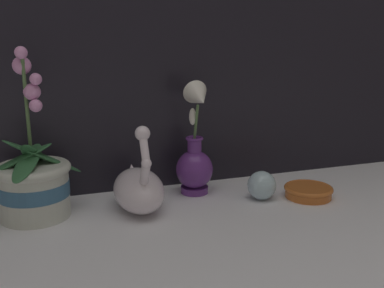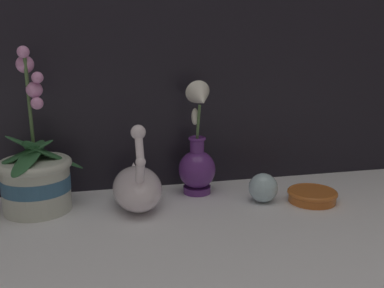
{
  "view_description": "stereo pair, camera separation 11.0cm",
  "coord_description": "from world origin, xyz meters",
  "px_view_note": "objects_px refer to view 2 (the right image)",
  "views": [
    {
      "loc": [
        -0.31,
        -0.87,
        0.41
      ],
      "look_at": [
        0.03,
        0.14,
        0.15
      ],
      "focal_mm": 42.0,
      "sensor_mm": 36.0,
      "label": 1
    },
    {
      "loc": [
        -0.21,
        -0.9,
        0.41
      ],
      "look_at": [
        0.03,
        0.14,
        0.15
      ],
      "focal_mm": 42.0,
      "sensor_mm": 36.0,
      "label": 2
    }
  ],
  "objects_px": {
    "orchid_potted_plant": "(36,177)",
    "amber_dish": "(312,195)",
    "blue_vase": "(198,156)",
    "glass_sphere": "(263,188)",
    "swan_figurine": "(137,186)"
  },
  "relations": [
    {
      "from": "orchid_potted_plant",
      "to": "amber_dish",
      "type": "xyz_separation_m",
      "value": [
        0.67,
        -0.1,
        -0.07
      ]
    },
    {
      "from": "orchid_potted_plant",
      "to": "blue_vase",
      "type": "xyz_separation_m",
      "value": [
        0.4,
        0.03,
        0.02
      ]
    },
    {
      "from": "orchid_potted_plant",
      "to": "blue_vase",
      "type": "relative_size",
      "value": 1.29
    },
    {
      "from": "blue_vase",
      "to": "orchid_potted_plant",
      "type": "bearing_deg",
      "value": -176.21
    },
    {
      "from": "orchid_potted_plant",
      "to": "blue_vase",
      "type": "height_order",
      "value": "orchid_potted_plant"
    },
    {
      "from": "blue_vase",
      "to": "amber_dish",
      "type": "relative_size",
      "value": 2.4
    },
    {
      "from": "glass_sphere",
      "to": "orchid_potted_plant",
      "type": "bearing_deg",
      "value": 172.81
    },
    {
      "from": "blue_vase",
      "to": "amber_dish",
      "type": "distance_m",
      "value": 0.31
    },
    {
      "from": "orchid_potted_plant",
      "to": "swan_figurine",
      "type": "distance_m",
      "value": 0.24
    },
    {
      "from": "blue_vase",
      "to": "swan_figurine",
      "type": "bearing_deg",
      "value": -158.89
    },
    {
      "from": "orchid_potted_plant",
      "to": "blue_vase",
      "type": "bearing_deg",
      "value": 3.79
    },
    {
      "from": "swan_figurine",
      "to": "amber_dish",
      "type": "height_order",
      "value": "swan_figurine"
    },
    {
      "from": "swan_figurine",
      "to": "blue_vase",
      "type": "bearing_deg",
      "value": 21.11
    },
    {
      "from": "glass_sphere",
      "to": "amber_dish",
      "type": "xyz_separation_m",
      "value": [
        0.12,
        -0.03,
        -0.02
      ]
    },
    {
      "from": "swan_figurine",
      "to": "blue_vase",
      "type": "xyz_separation_m",
      "value": [
        0.17,
        0.06,
        0.05
      ]
    }
  ]
}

